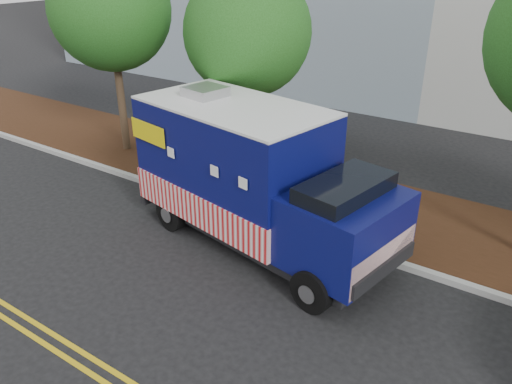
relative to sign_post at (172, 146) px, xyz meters
The scene contains 9 objects.
ground 3.43m from the sign_post, 38.64° to the right, with size 120.00×120.00×0.00m, color black.
curb 2.82m from the sign_post, 13.60° to the right, with size 120.00×0.18×0.15m, color #9E9E99.
mulch_strip 3.13m from the sign_post, 30.73° to the left, with size 120.00×4.00×0.15m, color #331E0E.
centerline_near 7.03m from the sign_post, 68.75° to the right, with size 120.00×0.10×0.01m, color gold.
centerline_far 7.26m from the sign_post, 69.47° to the right, with size 120.00×0.10×0.01m, color gold.
tree_a 4.91m from the sign_post, 162.79° to the left, with size 3.86×3.86×6.78m.
tree_b 4.02m from the sign_post, 48.32° to the left, with size 3.69×3.69×6.28m.
sign_post is the anchor object (origin of this frame).
food_truck 4.22m from the sign_post, 20.05° to the right, with size 7.14×3.70×3.59m.
Camera 1 is at (7.55, -8.38, 6.59)m, focal length 35.00 mm.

